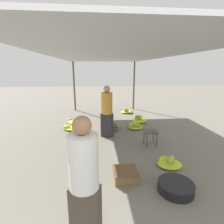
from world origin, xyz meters
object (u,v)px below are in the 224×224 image
at_px(banana_pile_left_2, 73,128).
at_px(banana_pile_right_3, 127,111).
at_px(banana_pile_left_0, 76,121).
at_px(crate_near, 110,127).
at_px(basin_black, 176,187).
at_px(shopper_walking_mid, 107,111).
at_px(banana_pile_left_1, 80,139).
at_px(crate_mid, 125,175).
at_px(banana_pile_right_0, 135,126).
at_px(banana_pile_right_2, 140,120).
at_px(banana_pile_right_1, 169,162).
at_px(stool, 150,134).
at_px(vendor_foreground, 84,180).

distance_m(banana_pile_left_2, banana_pile_right_3, 3.12).
distance_m(banana_pile_left_0, crate_near, 1.60).
height_order(basin_black, shopper_walking_mid, shopper_walking_mid).
bearing_deg(crate_near, banana_pile_left_1, -131.82).
distance_m(crate_mid, shopper_walking_mid, 2.35).
distance_m(banana_pile_left_0, banana_pile_right_0, 2.36).
distance_m(banana_pile_left_0, shopper_walking_mid, 2.09).
bearing_deg(banana_pile_right_2, crate_near, -148.92).
relative_size(banana_pile_left_1, crate_mid, 0.99).
xyz_separation_m(banana_pile_right_2, banana_pile_right_3, (-0.22, 1.50, -0.02)).
height_order(crate_mid, shopper_walking_mid, shopper_walking_mid).
bearing_deg(banana_pile_right_1, stool, 95.48).
bearing_deg(banana_pile_left_2, shopper_walking_mid, -32.16).
bearing_deg(banana_pile_right_0, basin_black, -90.25).
height_order(banana_pile_right_3, crate_mid, banana_pile_right_3).
bearing_deg(crate_mid, banana_pile_left_2, 114.36).
bearing_deg(banana_pile_right_0, banana_pile_left_0, 156.38).
height_order(banana_pile_right_1, banana_pile_right_3, banana_pile_right_3).
bearing_deg(shopper_walking_mid, banana_pile_right_1, -56.01).
height_order(vendor_foreground, stool, vendor_foreground).
xyz_separation_m(banana_pile_right_0, crate_mid, (-0.82, -2.85, -0.01)).
relative_size(vendor_foreground, banana_pile_right_0, 3.07).
height_order(basin_black, crate_mid, crate_mid).
xyz_separation_m(crate_near, shopper_walking_mid, (-0.12, -0.58, 0.73)).
bearing_deg(banana_pile_left_1, banana_pile_right_1, -34.35).
height_order(banana_pile_right_0, crate_mid, banana_pile_right_0).
relative_size(vendor_foreground, stool, 3.74).
distance_m(vendor_foreground, crate_mid, 1.53).
bearing_deg(banana_pile_right_1, basin_black, -105.37).
relative_size(crate_near, shopper_walking_mid, 0.33).
distance_m(vendor_foreground, banana_pile_left_1, 3.03).
relative_size(stool, banana_pile_left_2, 0.63).
bearing_deg(banana_pile_left_1, banana_pile_left_0, 99.70).
xyz_separation_m(stool, shopper_walking_mid, (-1.13, 0.79, 0.48)).
bearing_deg(stool, banana_pile_right_0, 94.51).
bearing_deg(basin_black, banana_pile_left_1, 129.21).
height_order(crate_near, crate_mid, crate_mid).
relative_size(basin_black, crate_mid, 1.34).
relative_size(banana_pile_left_2, banana_pile_right_3, 1.12).
distance_m(basin_black, banana_pile_left_2, 3.98).
relative_size(basin_black, banana_pile_left_2, 0.90).
bearing_deg(crate_near, crate_mid, -88.43).
height_order(banana_pile_right_2, crate_mid, banana_pile_right_2).
bearing_deg(vendor_foreground, banana_pile_right_2, 68.39).
bearing_deg(banana_pile_left_1, banana_pile_right_2, 39.36).
bearing_deg(banana_pile_left_1, shopper_walking_mid, 29.28).
height_order(banana_pile_left_0, shopper_walking_mid, shopper_walking_mid).
height_order(basin_black, banana_pile_right_1, banana_pile_right_1).
relative_size(banana_pile_left_1, crate_near, 0.88).
relative_size(stool, banana_pile_right_0, 0.82).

